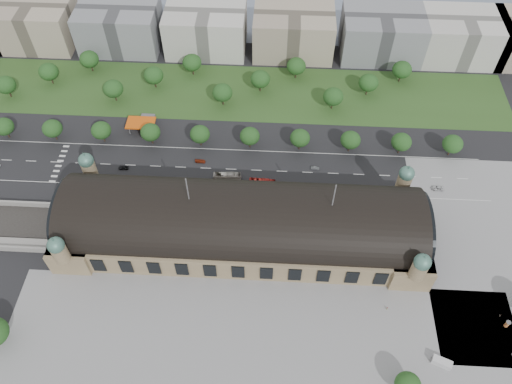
# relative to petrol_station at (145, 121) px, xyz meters

# --- Properties ---
(ground) EXTENTS (900.00, 900.00, 0.00)m
(ground) POSITION_rel_petrol_station_xyz_m (53.91, -65.28, -2.95)
(ground) COLOR black
(ground) RESTS_ON ground
(station) EXTENTS (150.00, 48.40, 44.30)m
(station) POSITION_rel_petrol_station_xyz_m (53.91, -65.28, 7.33)
(station) COLOR #9A8460
(station) RESTS_ON ground
(plaza_south) EXTENTS (190.00, 48.00, 0.12)m
(plaza_south) POSITION_rel_petrol_station_xyz_m (63.91, -109.28, -2.95)
(plaza_south) COLOR gray
(plaza_south) RESTS_ON ground
(plaza_east) EXTENTS (56.00, 100.00, 0.12)m
(plaza_east) POSITION_rel_petrol_station_xyz_m (156.91, -65.28, -2.95)
(plaza_east) COLOR gray
(plaza_east) RESTS_ON ground
(road_slab) EXTENTS (260.00, 26.00, 0.10)m
(road_slab) POSITION_rel_petrol_station_xyz_m (33.91, -27.28, -2.95)
(road_slab) COLOR black
(road_slab) RESTS_ON ground
(grass_belt) EXTENTS (300.00, 45.00, 0.10)m
(grass_belt) POSITION_rel_petrol_station_xyz_m (38.91, 27.72, -2.95)
(grass_belt) COLOR #2F4F1F
(grass_belt) RESTS_ON ground
(petrol_station) EXTENTS (14.00, 13.00, 5.05)m
(petrol_station) POSITION_rel_petrol_station_xyz_m (0.00, 0.00, 0.00)
(petrol_station) COLOR #D7510C
(petrol_station) RESTS_ON ground
(office_1) EXTENTS (45.00, 32.00, 24.00)m
(office_1) POSITION_rel_petrol_station_xyz_m (-76.09, 67.72, 9.05)
(office_1) COLOR tan
(office_1) RESTS_ON ground
(office_2) EXTENTS (45.00, 32.00, 24.00)m
(office_2) POSITION_rel_petrol_station_xyz_m (-26.09, 67.72, 9.05)
(office_2) COLOR gray
(office_2) RESTS_ON ground
(office_3) EXTENTS (45.00, 32.00, 24.00)m
(office_3) POSITION_rel_petrol_station_xyz_m (23.91, 67.72, 9.05)
(office_3) COLOR beige
(office_3) RESTS_ON ground
(office_4) EXTENTS (45.00, 32.00, 24.00)m
(office_4) POSITION_rel_petrol_station_xyz_m (73.91, 67.72, 9.05)
(office_4) COLOR tan
(office_4) RESTS_ON ground
(office_5) EXTENTS (45.00, 32.00, 24.00)m
(office_5) POSITION_rel_petrol_station_xyz_m (123.91, 67.72, 9.05)
(office_5) COLOR gray
(office_5) RESTS_ON ground
(office_6) EXTENTS (45.00, 32.00, 24.00)m
(office_6) POSITION_rel_petrol_station_xyz_m (168.91, 67.72, 9.05)
(office_6) COLOR beige
(office_6) RESTS_ON ground
(tree_row_0) EXTENTS (9.60, 9.60, 11.52)m
(tree_row_0) POSITION_rel_petrol_station_xyz_m (-66.09, -12.28, 4.48)
(tree_row_0) COLOR #2D2116
(tree_row_0) RESTS_ON ground
(tree_row_1) EXTENTS (9.60, 9.60, 11.52)m
(tree_row_1) POSITION_rel_petrol_station_xyz_m (-42.09, -12.28, 4.48)
(tree_row_1) COLOR #2D2116
(tree_row_1) RESTS_ON ground
(tree_row_2) EXTENTS (9.60, 9.60, 11.52)m
(tree_row_2) POSITION_rel_petrol_station_xyz_m (-18.09, -12.28, 4.48)
(tree_row_2) COLOR #2D2116
(tree_row_2) RESTS_ON ground
(tree_row_3) EXTENTS (9.60, 9.60, 11.52)m
(tree_row_3) POSITION_rel_petrol_station_xyz_m (5.91, -12.28, 4.48)
(tree_row_3) COLOR #2D2116
(tree_row_3) RESTS_ON ground
(tree_row_4) EXTENTS (9.60, 9.60, 11.52)m
(tree_row_4) POSITION_rel_petrol_station_xyz_m (29.91, -12.28, 4.48)
(tree_row_4) COLOR #2D2116
(tree_row_4) RESTS_ON ground
(tree_row_5) EXTENTS (9.60, 9.60, 11.52)m
(tree_row_5) POSITION_rel_petrol_station_xyz_m (53.91, -12.28, 4.48)
(tree_row_5) COLOR #2D2116
(tree_row_5) RESTS_ON ground
(tree_row_6) EXTENTS (9.60, 9.60, 11.52)m
(tree_row_6) POSITION_rel_petrol_station_xyz_m (77.91, -12.28, 4.48)
(tree_row_6) COLOR #2D2116
(tree_row_6) RESTS_ON ground
(tree_row_7) EXTENTS (9.60, 9.60, 11.52)m
(tree_row_7) POSITION_rel_petrol_station_xyz_m (101.91, -12.28, 4.48)
(tree_row_7) COLOR #2D2116
(tree_row_7) RESTS_ON ground
(tree_row_8) EXTENTS (9.60, 9.60, 11.52)m
(tree_row_8) POSITION_rel_petrol_station_xyz_m (125.91, -12.28, 4.48)
(tree_row_8) COLOR #2D2116
(tree_row_8) RESTS_ON ground
(tree_row_9) EXTENTS (9.60, 9.60, 11.52)m
(tree_row_9) POSITION_rel_petrol_station_xyz_m (149.91, -12.28, 4.48)
(tree_row_9) COLOR #2D2116
(tree_row_9) RESTS_ON ground
(tree_belt_0) EXTENTS (10.40, 10.40, 12.48)m
(tree_belt_0) POSITION_rel_petrol_station_xyz_m (-76.09, 17.72, 5.10)
(tree_belt_0) COLOR #2D2116
(tree_belt_0) RESTS_ON ground
(tree_belt_1) EXTENTS (10.40, 10.40, 12.48)m
(tree_belt_1) POSITION_rel_petrol_station_xyz_m (-57.09, 29.72, 5.10)
(tree_belt_1) COLOR #2D2116
(tree_belt_1) RESTS_ON ground
(tree_belt_2) EXTENTS (10.40, 10.40, 12.48)m
(tree_belt_2) POSITION_rel_petrol_station_xyz_m (-38.09, 41.72, 5.10)
(tree_belt_2) COLOR #2D2116
(tree_belt_2) RESTS_ON ground
(tree_belt_3) EXTENTS (10.40, 10.40, 12.48)m
(tree_belt_3) POSITION_rel_petrol_station_xyz_m (-19.09, 17.72, 5.10)
(tree_belt_3) COLOR #2D2116
(tree_belt_3) RESTS_ON ground
(tree_belt_4) EXTENTS (10.40, 10.40, 12.48)m
(tree_belt_4) POSITION_rel_petrol_station_xyz_m (-0.09, 29.72, 5.10)
(tree_belt_4) COLOR #2D2116
(tree_belt_4) RESTS_ON ground
(tree_belt_5) EXTENTS (10.40, 10.40, 12.48)m
(tree_belt_5) POSITION_rel_petrol_station_xyz_m (18.91, 41.72, 5.10)
(tree_belt_5) COLOR #2D2116
(tree_belt_5) RESTS_ON ground
(tree_belt_6) EXTENTS (10.40, 10.40, 12.48)m
(tree_belt_6) POSITION_rel_petrol_station_xyz_m (37.91, 17.72, 5.10)
(tree_belt_6) COLOR #2D2116
(tree_belt_6) RESTS_ON ground
(tree_belt_7) EXTENTS (10.40, 10.40, 12.48)m
(tree_belt_7) POSITION_rel_petrol_station_xyz_m (56.91, 29.72, 5.10)
(tree_belt_7) COLOR #2D2116
(tree_belt_7) RESTS_ON ground
(tree_belt_8) EXTENTS (10.40, 10.40, 12.48)m
(tree_belt_8) POSITION_rel_petrol_station_xyz_m (75.91, 41.72, 5.10)
(tree_belt_8) COLOR #2D2116
(tree_belt_8) RESTS_ON ground
(tree_belt_9) EXTENTS (10.40, 10.40, 12.48)m
(tree_belt_9) POSITION_rel_petrol_station_xyz_m (94.91, 17.72, 5.10)
(tree_belt_9) COLOR #2D2116
(tree_belt_9) RESTS_ON ground
(tree_belt_10) EXTENTS (10.40, 10.40, 12.48)m
(tree_belt_10) POSITION_rel_petrol_station_xyz_m (113.91, 29.72, 5.10)
(tree_belt_10) COLOR #2D2116
(tree_belt_10) RESTS_ON ground
(tree_belt_11) EXTENTS (10.40, 10.40, 12.48)m
(tree_belt_11) POSITION_rel_petrol_station_xyz_m (132.91, 41.72, 5.10)
(tree_belt_11) COLOR #2D2116
(tree_belt_11) RESTS_ON ground
(traffic_car_1) EXTENTS (4.72, 2.10, 1.50)m
(traffic_car_1) POSITION_rel_petrol_station_xyz_m (-22.35, -27.37, -2.20)
(traffic_car_1) COLOR gray
(traffic_car_1) RESTS_ON ground
(traffic_car_2) EXTENTS (4.80, 2.37, 1.31)m
(traffic_car_2) POSITION_rel_petrol_station_xyz_m (-4.84, -29.57, -2.29)
(traffic_car_2) COLOR black
(traffic_car_2) RESTS_ON ground
(traffic_car_3) EXTENTS (4.81, 1.98, 1.39)m
(traffic_car_3) POSITION_rel_petrol_station_xyz_m (30.93, -23.53, -2.25)
(traffic_car_3) COLOR maroon
(traffic_car_3) RESTS_ON ground
(traffic_car_5) EXTENTS (4.07, 1.69, 1.31)m
(traffic_car_5) POSITION_rel_petrol_station_xyz_m (85.48, -25.01, -2.29)
(traffic_car_5) COLOR #575B5F
(traffic_car_5) RESTS_ON ground
(traffic_car_6) EXTENTS (5.40, 2.66, 1.47)m
(traffic_car_6) POSITION_rel_petrol_station_xyz_m (140.88, -34.21, -2.21)
(traffic_car_6) COLOR silver
(traffic_car_6) RESTS_ON ground
(parked_car_0) EXTENTS (4.68, 3.81, 1.50)m
(parked_car_0) POSITION_rel_petrol_station_xyz_m (-12.92, -44.28, -2.20)
(parked_car_0) COLOR black
(parked_car_0) RESTS_ON ground
(parked_car_1) EXTENTS (5.29, 3.84, 1.34)m
(parked_car_1) POSITION_rel_petrol_station_xyz_m (-1.76, -40.28, -2.28)
(parked_car_1) COLOR maroon
(parked_car_1) RESTS_ON ground
(parked_car_2) EXTENTS (5.31, 3.59, 1.43)m
(parked_car_2) POSITION_rel_petrol_station_xyz_m (-2.11, -44.28, -2.24)
(parked_car_2) COLOR #1A1948
(parked_car_2) RESTS_ON ground
(parked_car_3) EXTENTS (4.45, 3.57, 1.42)m
(parked_car_3) POSITION_rel_petrol_station_xyz_m (18.16, -42.43, -2.24)
(parked_car_3) COLOR #56575E
(parked_car_3) RESTS_ON ground
(parked_car_4) EXTENTS (4.27, 2.86, 1.33)m
(parked_car_4) POSITION_rel_petrol_station_xyz_m (27.11, -44.28, -2.28)
(parked_car_4) COLOR silver
(parked_car_4) RESTS_ON ground
(parked_car_5) EXTENTS (5.21, 4.53, 1.33)m
(parked_car_5) POSITION_rel_petrol_station_xyz_m (2.90, -41.80, -2.28)
(parked_car_5) COLOR gray
(parked_car_5) RESTS_ON ground
(parked_car_6) EXTENTS (5.53, 4.89, 1.54)m
(parked_car_6) POSITION_rel_petrol_station_xyz_m (35.91, -40.28, -2.18)
(parked_car_6) COLOR black
(parked_car_6) RESTS_ON ground
(bus_west) EXTENTS (12.35, 3.47, 3.41)m
(bus_west) POSITION_rel_petrol_station_xyz_m (61.00, -35.99, -1.25)
(bus_west) COLOR red
(bus_west) RESTS_ON ground
(bus_mid) EXTENTS (13.09, 3.62, 3.61)m
(bus_mid) POSITION_rel_petrol_station_xyz_m (44.68, -33.28, -1.14)
(bus_mid) COLOR beige
(bus_mid) RESTS_ON ground
(bus_east) EXTENTS (12.53, 3.18, 3.47)m
(bus_east) POSITION_rel_petrol_station_xyz_m (74.46, -38.20, -1.21)
(bus_east) COLOR silver
(bus_east) RESTS_ON ground
(van_south) EXTENTS (7.38, 5.12, 2.97)m
(van_south) POSITION_rel_petrol_station_xyz_m (128.14, -114.90, -1.53)
(van_south) COLOR silver
(van_south) RESTS_ON ground
(advertising_column) EXTENTS (1.78, 1.78, 3.38)m
(advertising_column) POSITION_rel_petrol_station_xyz_m (155.25, -99.31, -1.19)
(advertising_column) COLOR #B92E44
(advertising_column) RESTS_ON ground
(pedestrian_0) EXTENTS (0.81, 0.54, 1.53)m
(pedestrian_0) POSITION_rel_petrol_station_xyz_m (111.54, -94.95, -2.18)
(pedestrian_0) COLOR gray
(pedestrian_0) RESTS_ON ground
(pedestrian_2) EXTENTS (0.71, 0.96, 1.77)m
(pedestrian_2) POSITION_rel_petrol_station_xyz_m (153.89, -95.58, -2.06)
(pedestrian_2) COLOR gray
(pedestrian_2) RESTS_ON ground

